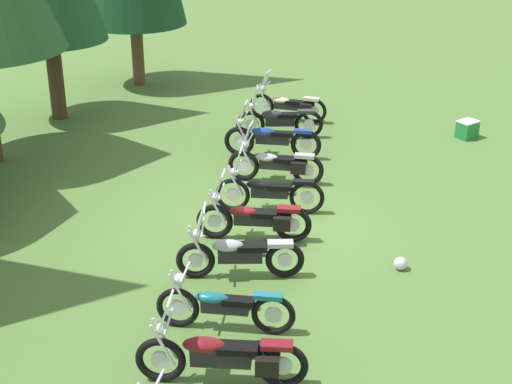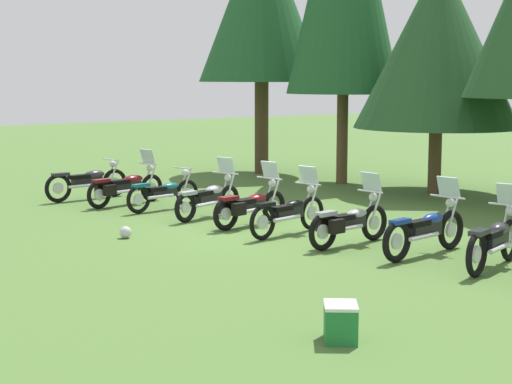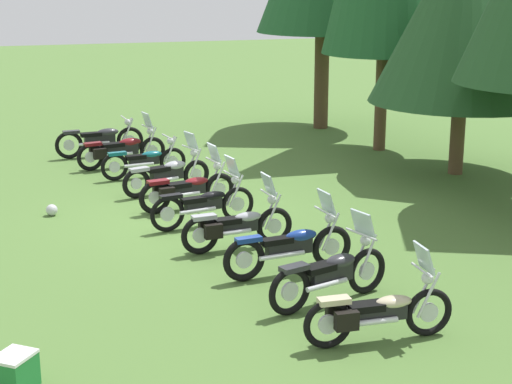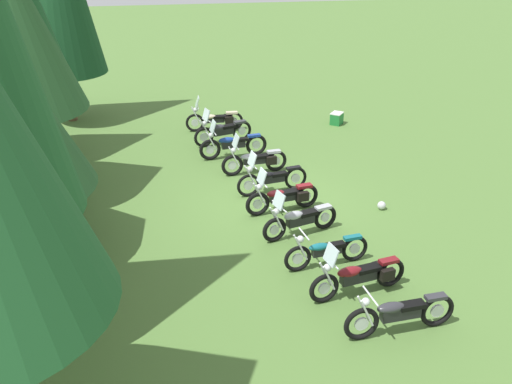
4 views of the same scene
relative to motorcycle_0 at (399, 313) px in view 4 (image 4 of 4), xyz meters
name	(u,v)px [view 4 (image 4 of 4)]	position (x,y,z in m)	size (l,w,h in m)	color
ground_plane	(274,202)	(6.31, 1.35, -0.47)	(80.00, 80.00, 0.00)	#4C7033
motorcycle_0	(399,313)	(0.00, 0.00, 0.00)	(0.69, 2.41, 1.03)	black
motorcycle_1	(359,275)	(1.44, 0.37, 0.00)	(0.87, 2.35, 1.36)	black
motorcycle_2	(326,251)	(2.68, 0.79, -0.05)	(0.63, 2.15, 0.99)	black
motorcycle_3	(299,219)	(4.25, 1.09, -0.01)	(0.95, 2.14, 1.35)	black
motorcycle_4	(283,197)	(5.68, 1.22, -0.02)	(0.87, 2.17, 1.36)	black
motorcycle_5	(271,178)	(6.93, 1.34, 0.00)	(0.72, 2.21, 1.37)	black
motorcycle_6	(255,160)	(8.47, 1.58, -0.01)	(0.69, 2.17, 1.37)	black
motorcycle_7	(232,144)	(9.94, 2.14, 0.00)	(0.74, 2.37, 1.38)	black
motorcycle_8	(222,131)	(11.31, 2.33, 0.02)	(0.94, 2.18, 1.38)	black
motorcycle_9	(215,119)	(12.78, 2.44, -0.01)	(0.61, 2.20, 1.36)	black
pine_tree_3	(1,18)	(7.77, 8.41, 4.70)	(3.94, 3.94, 7.66)	#42301E
pine_tree_4	(17,10)	(11.14, 8.67, 4.42)	(3.05, 3.05, 7.64)	#42301E
picnic_cooler	(337,118)	(12.79, -2.36, -0.24)	(0.63, 0.62, 0.47)	#1E7233
dropped_helmet	(382,205)	(5.35, -1.57, -0.35)	(0.24, 0.24, 0.24)	silver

